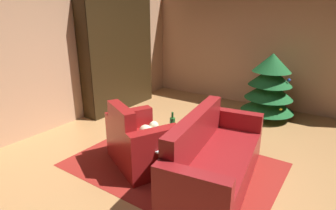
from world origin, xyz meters
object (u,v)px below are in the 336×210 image
(armchair_red, at_px, (139,143))
(book_stack_on_table, at_px, (178,136))
(bottle_on_table, at_px, (172,125))
(decorated_tree, at_px, (269,87))
(couch_red, at_px, (213,161))
(coffee_table, at_px, (174,143))
(bookshelf_unit, at_px, (122,56))

(armchair_red, bearing_deg, book_stack_on_table, 20.70)
(bottle_on_table, relative_size, decorated_tree, 0.25)
(couch_red, bearing_deg, coffee_table, -178.71)
(bookshelf_unit, xyz_separation_m, bottle_on_table, (2.23, -1.42, -0.58))
(decorated_tree, bearing_deg, coffee_table, -100.59)
(coffee_table, bearing_deg, bottle_on_table, 129.04)
(armchair_red, distance_m, decorated_tree, 2.97)
(bookshelf_unit, relative_size, coffee_table, 2.98)
(decorated_tree, bearing_deg, armchair_red, -108.93)
(bottle_on_table, bearing_deg, decorated_tree, 75.78)
(armchair_red, xyz_separation_m, bottle_on_table, (0.33, 0.32, 0.24))
(decorated_tree, bearing_deg, bookshelf_unit, -159.87)
(armchair_red, relative_size, bottle_on_table, 3.73)
(couch_red, height_order, book_stack_on_table, couch_red)
(bookshelf_unit, xyz_separation_m, armchair_red, (1.90, -1.74, -0.81))
(bottle_on_table, bearing_deg, couch_red, -12.13)
(armchair_red, bearing_deg, couch_red, 9.42)
(coffee_table, xyz_separation_m, book_stack_on_table, (0.04, 0.03, 0.10))
(decorated_tree, bearing_deg, couch_red, -88.29)
(book_stack_on_table, distance_m, bottle_on_table, 0.23)
(couch_red, distance_m, coffee_table, 0.58)
(coffee_table, bearing_deg, decorated_tree, 79.41)
(armchair_red, xyz_separation_m, coffee_table, (0.46, 0.16, 0.07))
(couch_red, bearing_deg, bottle_on_table, 167.87)
(book_stack_on_table, bearing_deg, couch_red, -2.09)
(armchair_red, height_order, bottle_on_table, armchair_red)
(couch_red, xyz_separation_m, book_stack_on_table, (-0.53, 0.02, 0.19))
(coffee_table, bearing_deg, couch_red, 1.29)
(coffee_table, relative_size, bottle_on_table, 2.41)
(bookshelf_unit, bearing_deg, coffee_table, -33.87)
(armchair_red, relative_size, coffee_table, 1.55)
(book_stack_on_table, relative_size, decorated_tree, 0.15)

